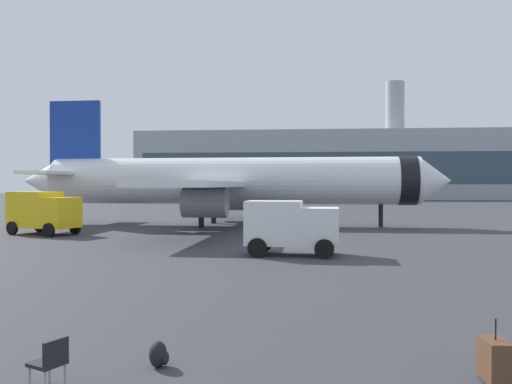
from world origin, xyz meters
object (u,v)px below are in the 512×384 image
Objects in this scene: cargo_van at (291,225)px; traveller_backpack at (159,355)px; airplane_at_gate at (229,181)px; safety_cone_far at (299,218)px; safety_cone_mid at (73,223)px; rolling_suitcase at (496,361)px; service_truck at (43,211)px; safety_cone_near at (70,224)px; gate_chair at (50,361)px.

cargo_van is 15.74m from traveller_backpack.
safety_cone_far is at bearing 43.59° from airplane_at_gate.
rolling_suitcase reaches higher than safety_cone_mid.
service_truck reaches higher than safety_cone_mid.
cargo_van is 22.61m from safety_cone_near.
cargo_van is (16.99, -8.94, -0.16)m from service_truck.
safety_cone_mid is 0.55× the size of rolling_suitcase.
airplane_at_gate is 6.78× the size of service_truck.
service_truck is 29.07m from gate_chair.
rolling_suitcase is (3.60, -38.79, 0.06)m from safety_cone_far.
gate_chair is at bearing -172.35° from rolling_suitcase.
service_truck is 10.97× the size of traveller_backpack.
cargo_van is 5.25× the size of gate_chair.
cargo_van is 16.31m from rolling_suitcase.
cargo_van is at bearing -39.05° from safety_cone_near.
service_truck is 5.47m from safety_cone_near.
airplane_at_gate is at bearing 15.28° from safety_cone_near.
airplane_at_gate is at bearing 107.46° from cargo_van.
rolling_suitcase is 5.90m from traveller_backpack.
safety_cone_near is 34.06m from gate_chair.
cargo_van is 6.49× the size of safety_cone_near.
safety_cone_near is 1.45× the size of traveller_backpack.
rolling_suitcase reaches higher than safety_cone_near.
rolling_suitcase is (9.34, -33.33, -3.27)m from airplane_at_gate.
traveller_backpack is (15.48, -29.79, -0.11)m from safety_cone_near.
airplane_at_gate is at bearing -136.41° from safety_cone_far.
safety_cone_near is 1.03× the size of safety_cone_far.
traveller_backpack is (-2.06, -15.56, -1.22)m from cargo_van.
service_truck is at bearing -140.80° from safety_cone_far.
gate_chair is at bearing -139.41° from traveller_backpack.
traveller_backpack is (15.72, -30.89, -0.06)m from safety_cone_mid.
cargo_van reaches higher than rolling_suitcase.
cargo_van reaches higher than safety_cone_near.
rolling_suitcase is 2.29× the size of traveller_backpack.
airplane_at_gate is at bearing 36.78° from service_truck.
safety_cone_far reaches higher than safety_cone_mid.
safety_cone_mid is at bearing -156.98° from safety_cone_far.
rolling_suitcase is at bearing -55.25° from safety_cone_mid.
safety_cone_near is 33.57m from traveller_backpack.
traveller_backpack is at bearing -93.40° from safety_cone_far.
safety_cone_mid is 0.70× the size of gate_chair.
airplane_at_gate is at bearing 95.95° from traveller_backpack.
safety_cone_near is 1.16× the size of safety_cone_mid.
safety_cone_far is 38.60m from traveller_backpack.
safety_cone_mid is 1.25× the size of traveller_backpack.
safety_cone_far is 0.78× the size of gate_chair.
safety_cone_far is (0.23, 22.98, -1.12)m from cargo_van.
traveller_backpack is 1.93m from gate_chair.
cargo_van reaches higher than gate_chair.
safety_cone_mid is (-0.24, 1.10, -0.05)m from safety_cone_near.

